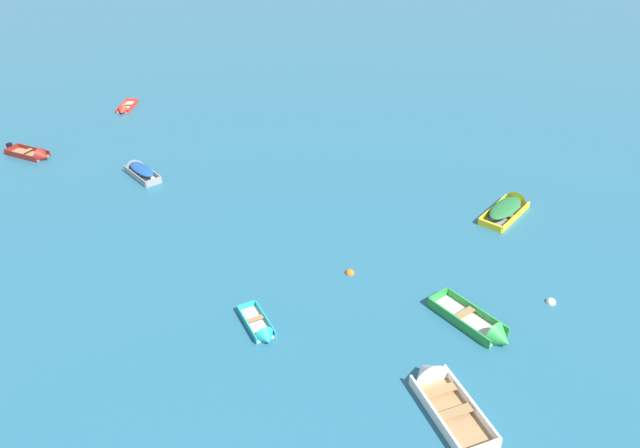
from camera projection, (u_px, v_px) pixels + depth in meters
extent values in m
cube|color=gray|center=(504.00, 215.00, 32.48)|extent=(2.69, 3.66, 0.10)
cube|color=yellow|center=(493.00, 209.00, 32.78)|extent=(1.68, 3.26, 0.38)
cube|color=yellow|center=(516.00, 217.00, 32.03)|extent=(1.68, 3.26, 0.38)
cube|color=yellow|center=(490.00, 226.00, 31.24)|extent=(1.27, 0.73, 0.38)
cone|color=yellow|center=(518.00, 200.00, 33.62)|extent=(1.55, 1.33, 1.32)
cube|color=#937047|center=(503.00, 213.00, 32.25)|extent=(1.27, 0.88, 0.03)
ellipsoid|color=#236633|center=(505.00, 208.00, 32.24)|extent=(2.51, 3.37, 0.37)
cube|color=beige|center=(467.00, 320.00, 24.92)|extent=(3.27, 2.97, 0.12)
cube|color=#288C3D|center=(477.00, 311.00, 25.14)|extent=(2.70, 2.24, 0.47)
cube|color=#288C3D|center=(458.00, 323.00, 24.52)|extent=(2.70, 2.24, 0.47)
cube|color=#288C3D|center=(438.00, 297.00, 25.99)|extent=(0.86, 1.00, 0.47)
cone|color=#288C3D|center=(501.00, 339.00, 23.61)|extent=(1.35, 1.40, 1.17)
cube|color=#937047|center=(464.00, 313.00, 24.90)|extent=(0.97, 1.07, 0.03)
cube|color=beige|center=(128.00, 107.00, 47.14)|extent=(1.36, 2.64, 0.08)
cube|color=red|center=(133.00, 106.00, 47.06)|extent=(0.59, 2.58, 0.32)
cube|color=red|center=(122.00, 106.00, 47.08)|extent=(0.59, 2.58, 0.32)
cube|color=red|center=(132.00, 100.00, 48.19)|extent=(0.91, 0.28, 0.32)
cone|color=red|center=(122.00, 111.00, 45.90)|extent=(0.99, 0.77, 0.89)
cube|color=#937047|center=(128.00, 104.00, 47.15)|extent=(0.87, 0.44, 0.03)
cube|color=beige|center=(143.00, 176.00, 36.57)|extent=(2.94, 2.48, 0.11)
cube|color=gray|center=(135.00, 176.00, 36.20)|extent=(2.52, 1.81, 0.42)
cube|color=gray|center=(150.00, 171.00, 36.78)|extent=(2.52, 1.81, 0.42)
cube|color=gray|center=(154.00, 182.00, 35.52)|extent=(0.68, 0.89, 0.42)
cone|color=gray|center=(131.00, 165.00, 37.49)|extent=(1.15, 1.22, 1.00)
cube|color=#937047|center=(143.00, 173.00, 36.35)|extent=(0.80, 0.94, 0.03)
cube|color=#937047|center=(137.00, 169.00, 36.91)|extent=(0.80, 0.94, 0.03)
ellipsoid|color=#19478C|center=(142.00, 169.00, 36.32)|extent=(2.71, 2.30, 0.32)
cube|color=beige|center=(256.00, 324.00, 24.73)|extent=(2.05, 2.21, 0.08)
cube|color=teal|center=(265.00, 319.00, 24.83)|extent=(1.54, 1.80, 0.34)
cube|color=teal|center=(247.00, 325.00, 24.50)|extent=(1.54, 1.80, 0.34)
cube|color=teal|center=(247.00, 306.00, 25.54)|extent=(0.69, 0.61, 0.34)
cone|color=teal|center=(267.00, 339.00, 23.74)|extent=(0.97, 0.93, 0.82)
cube|color=#937047|center=(255.00, 319.00, 24.72)|extent=(0.74, 0.68, 0.03)
cube|color=#99754C|center=(28.00, 155.00, 39.29)|extent=(3.02, 1.62, 0.10)
cube|color=maroon|center=(34.00, 150.00, 39.65)|extent=(2.95, 0.67, 0.38)
cube|color=maroon|center=(20.00, 156.00, 38.78)|extent=(2.95, 0.67, 0.38)
cube|color=maroon|center=(12.00, 149.00, 39.75)|extent=(0.34, 1.12, 0.38)
cone|color=maroon|center=(44.00, 157.00, 38.65)|extent=(0.89, 1.21, 1.09)
cube|color=#937047|center=(25.00, 151.00, 39.23)|extent=(0.51, 1.06, 0.03)
cube|color=#937047|center=(35.00, 154.00, 38.92)|extent=(0.51, 1.06, 0.03)
cube|color=black|center=(10.00, 147.00, 39.72)|extent=(0.33, 0.34, 0.54)
cube|color=#99754C|center=(452.00, 413.00, 20.67)|extent=(3.10, 3.65, 0.12)
cube|color=white|center=(435.00, 415.00, 20.35)|extent=(2.11, 3.05, 0.47)
cube|color=white|center=(470.00, 404.00, 20.80)|extent=(2.11, 3.05, 0.47)
cone|color=white|center=(426.00, 372.00, 22.06)|extent=(1.64, 1.48, 1.42)
cube|color=#937047|center=(456.00, 412.00, 20.38)|extent=(1.31, 1.05, 0.03)
cube|color=#937047|center=(440.00, 390.00, 21.22)|extent=(1.31, 1.05, 0.03)
sphere|color=orange|center=(350.00, 273.00, 27.88)|extent=(0.44, 0.44, 0.44)
sphere|color=silver|center=(551.00, 303.00, 26.01)|extent=(0.44, 0.44, 0.44)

